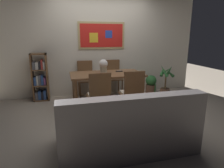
{
  "coord_description": "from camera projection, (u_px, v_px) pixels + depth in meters",
  "views": [
    {
      "loc": [
        -0.97,
        -3.51,
        1.51
      ],
      "look_at": [
        -0.11,
        -0.18,
        0.65
      ],
      "focal_mm": 30.71,
      "sensor_mm": 36.0,
      "label": 1
    }
  ],
  "objects": [
    {
      "name": "dining_chair_far_right",
      "position": [
        113.0,
        74.0,
        5.02
      ],
      "size": [
        0.4,
        0.41,
        0.91
      ],
      "color": "brown",
      "rests_on": "ground_plane"
    },
    {
      "name": "potted_ivy",
      "position": [
        151.0,
        84.0,
        5.2
      ],
      "size": [
        0.29,
        0.31,
        0.51
      ],
      "color": "brown",
      "rests_on": "ground_plane"
    },
    {
      "name": "wall_back_with_painting",
      "position": [
        100.0,
        44.0,
        4.97
      ],
      "size": [
        5.2,
        0.14,
        2.6
      ],
      "color": "beige",
      "rests_on": "ground_plane"
    },
    {
      "name": "leather_couch",
      "position": [
        127.0,
        128.0,
        2.56
      ],
      "size": [
        1.8,
        0.84,
        0.84
      ],
      "color": "#514C4C",
      "rests_on": "ground_plane"
    },
    {
      "name": "ground_plane",
      "position": [
        115.0,
        113.0,
        3.9
      ],
      "size": [
        12.0,
        12.0,
        0.0
      ],
      "primitive_type": "plane",
      "color": "tan"
    },
    {
      "name": "flower_vase",
      "position": [
        103.0,
        66.0,
        4.11
      ],
      "size": [
        0.2,
        0.2,
        0.3
      ],
      "color": "tan",
      "rests_on": "dining_table"
    },
    {
      "name": "tv_remote",
      "position": [
        119.0,
        71.0,
        4.33
      ],
      "size": [
        0.16,
        0.06,
        0.02
      ],
      "color": "black",
      "rests_on": "dining_table"
    },
    {
      "name": "dining_chair_far_left",
      "position": [
        85.0,
        76.0,
        4.84
      ],
      "size": [
        0.4,
        0.41,
        0.91
      ],
      "color": "brown",
      "rests_on": "ground_plane"
    },
    {
      "name": "bookshelf",
      "position": [
        40.0,
        79.0,
        4.55
      ],
      "size": [
        0.36,
        0.28,
        1.13
      ],
      "color": "brown",
      "rests_on": "ground_plane"
    },
    {
      "name": "dining_chair_near_right",
      "position": [
        132.0,
        90.0,
        3.56
      ],
      "size": [
        0.4,
        0.41,
        0.91
      ],
      "color": "brown",
      "rests_on": "ground_plane"
    },
    {
      "name": "dining_chair_near_left",
      "position": [
        99.0,
        93.0,
        3.4
      ],
      "size": [
        0.4,
        0.41,
        0.91
      ],
      "color": "brown",
      "rests_on": "ground_plane"
    },
    {
      "name": "dining_table",
      "position": [
        107.0,
        78.0,
        4.17
      ],
      "size": [
        1.55,
        0.83,
        0.73
      ],
      "color": "brown",
      "rests_on": "ground_plane"
    },
    {
      "name": "potted_palm",
      "position": [
        165.0,
        84.0,
        4.87
      ],
      "size": [
        0.38,
        0.41,
        0.84
      ],
      "color": "brown",
      "rests_on": "ground_plane"
    }
  ]
}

